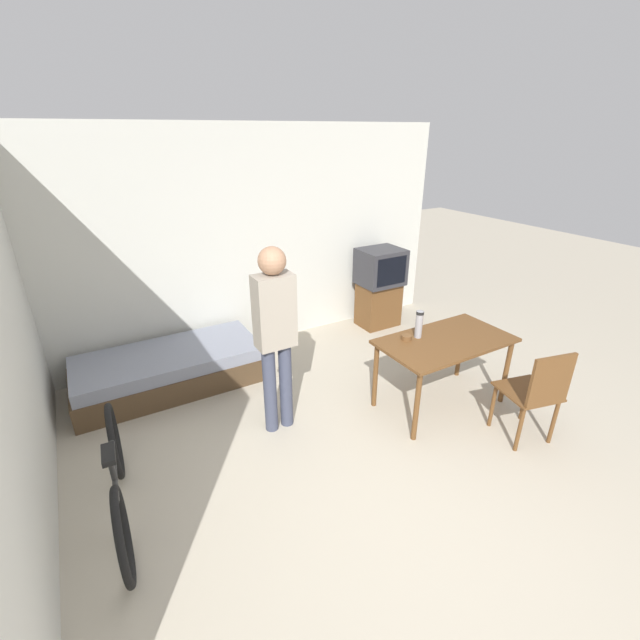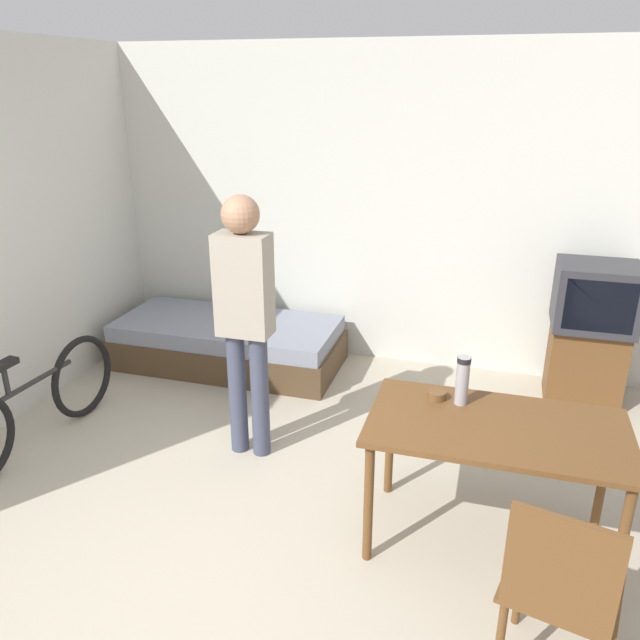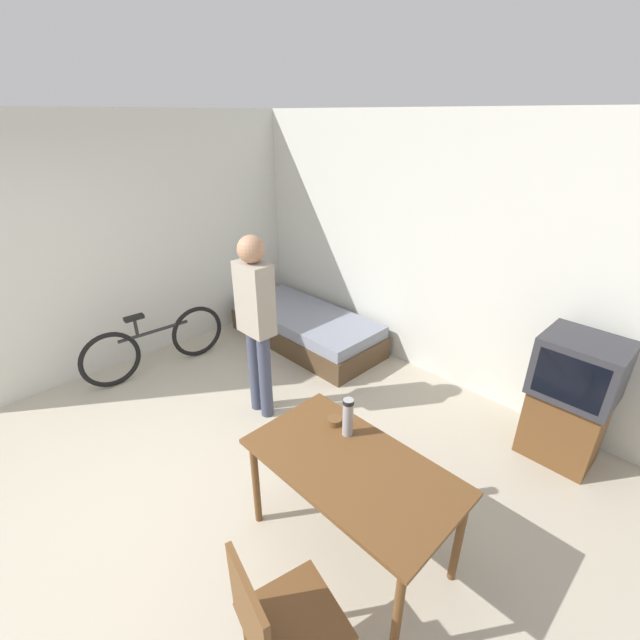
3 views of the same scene
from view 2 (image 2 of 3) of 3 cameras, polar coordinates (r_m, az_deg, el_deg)
The scene contains 10 objects.
wall_back at distance 5.43m, azimuth 4.85°, elevation 9.99°, with size 5.61×0.06×2.70m.
wall_left at distance 5.01m, azimuth -27.05°, elevation 6.83°, with size 0.06×4.31×2.70m.
daybed at distance 5.61m, azimuth -8.39°, elevation -2.08°, with size 1.98×0.89×0.41m.
tv at distance 5.20m, azimuth 23.48°, elevation -0.85°, with size 0.59×0.50×1.12m.
dining_table at distance 3.40m, azimuth 15.79°, elevation -10.50°, with size 1.32×0.73×0.74m.
wooden_chair at distance 2.82m, azimuth 21.09°, elevation -21.87°, with size 0.53×0.53×0.94m.
bicycle at distance 4.70m, azimuth -24.76°, elevation -7.11°, with size 0.15×1.61×0.72m.
person_standing at distance 3.96m, azimuth -6.89°, elevation 0.97°, with size 0.34×0.24×1.76m.
thermos_flask at distance 3.45m, azimuth 12.90°, elevation -5.24°, with size 0.07×0.07×0.27m.
mate_bowl at distance 3.52m, azimuth 10.62°, elevation -6.77°, with size 0.10×0.10×0.05m.
Camera 2 is at (1.06, -1.88, 2.39)m, focal length 35.00 mm.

